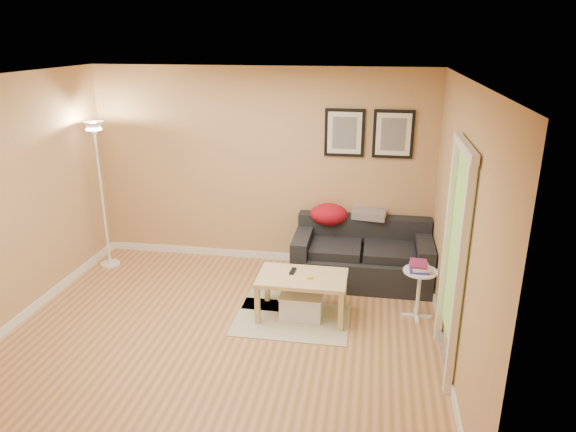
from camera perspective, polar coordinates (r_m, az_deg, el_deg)
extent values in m
plane|color=tan|center=(5.67, -7.09, -12.60)|extent=(4.50, 4.50, 0.00)
plane|color=white|center=(4.85, -8.38, 14.57)|extent=(4.50, 4.50, 0.00)
plane|color=tan|center=(6.97, -2.91, 5.26)|extent=(4.50, 0.00, 4.50)
plane|color=tan|center=(3.42, -17.57, -11.05)|extent=(4.50, 0.00, 4.50)
plane|color=tan|center=(6.15, -28.17, 1.05)|extent=(0.00, 4.00, 4.00)
plane|color=tan|center=(4.96, 18.04, -1.52)|extent=(0.00, 4.00, 4.00)
cube|color=white|center=(7.36, -2.76, -4.25)|extent=(4.50, 0.02, 0.10)
cube|color=white|center=(6.59, -26.40, -9.32)|extent=(0.02, 4.00, 0.10)
cube|color=white|center=(5.51, 16.58, -13.78)|extent=(0.02, 4.00, 0.10)
cube|color=beige|center=(5.86, 0.41, -11.23)|extent=(1.25, 0.85, 0.01)
cube|color=#668C4C|center=(6.24, -1.43, -9.20)|extent=(0.70, 0.50, 0.01)
cube|color=black|center=(5.83, 0.53, -5.99)|extent=(0.06, 0.16, 0.02)
cylinder|color=yellow|center=(5.68, 2.36, -6.66)|extent=(0.07, 0.07, 0.03)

